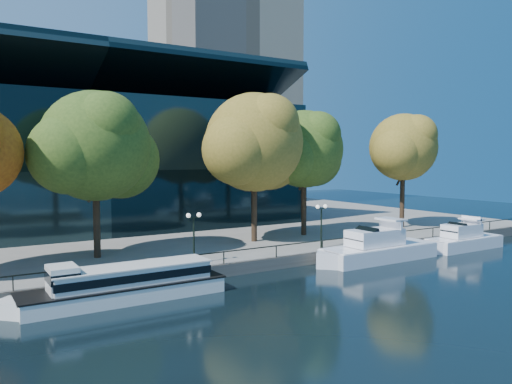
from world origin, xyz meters
TOP-DOWN VIEW (x-y plane):
  - ground at (0.00, 0.00)m, footprint 160.00×160.00m
  - promenade at (0.00, 36.38)m, footprint 90.00×67.08m
  - railing at (0.00, 3.25)m, footprint 88.20×0.08m
  - convention_building at (-4.00, 31.79)m, footprint 50.00×24.57m
  - office_tower at (28.00, 55.00)m, footprint 22.50×22.50m
  - tour_boat at (-8.93, 0.89)m, footprint 14.45×3.22m
  - cruiser_near at (14.34, 1.05)m, footprint 13.00×3.35m
  - cruiser_far at (25.94, 0.46)m, footprint 10.17×2.82m
  - tree_2 at (-7.58, 11.02)m, footprint 11.37×9.32m
  - tree_3 at (7.81, 10.88)m, footprint 12.16×9.97m
  - tree_4 at (14.49, 11.52)m, footprint 10.33×8.47m
  - tree_5 at (28.14, 10.05)m, footprint 9.95×8.16m
  - lamp_1 at (-1.98, 4.50)m, footprint 1.26×0.36m
  - lamp_2 at (10.88, 4.50)m, footprint 1.26×0.36m

SIDE VIEW (x-z plane):
  - ground at x=0.00m, z-range 0.00..0.00m
  - promenade at x=0.00m, z-range 0.00..1.00m
  - cruiser_far at x=25.94m, z-range -0.61..2.72m
  - tour_boat at x=-8.93m, z-range -0.21..2.54m
  - cruiser_near at x=14.34m, z-range -0.71..3.05m
  - railing at x=0.00m, z-range 1.44..2.43m
  - lamp_1 at x=-1.98m, z-range 1.97..6.00m
  - lamp_2 at x=10.88m, z-range 1.97..6.00m
  - convention_building at x=-4.00m, z-range -2.21..19.22m
  - tree_4 at x=14.49m, z-range 3.37..16.74m
  - tree_2 at x=-7.58m, z-range 3.18..17.01m
  - tree_5 at x=28.14m, z-range 3.61..17.16m
  - tree_3 at x=7.81m, z-range 3.27..17.96m
  - office_tower at x=28.00m, z-range 0.07..65.97m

